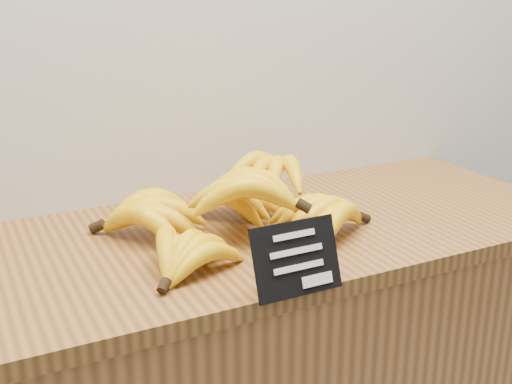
# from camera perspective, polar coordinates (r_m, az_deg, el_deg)

# --- Properties ---
(counter_top) EXTENTS (1.35, 0.54, 0.03)m
(counter_top) POSITION_cam_1_polar(r_m,az_deg,el_deg) (1.23, -1.05, -3.99)
(counter_top) COLOR brown
(counter_top) RESTS_ON counter
(chalkboard_sign) EXTENTS (0.14, 0.04, 0.11)m
(chalkboard_sign) POSITION_cam_1_polar(r_m,az_deg,el_deg) (0.97, 3.63, -5.93)
(chalkboard_sign) COLOR black
(chalkboard_sign) RESTS_ON counter_top
(banana_pile) EXTENTS (0.49, 0.40, 0.13)m
(banana_pile) POSITION_cam_1_polar(r_m,az_deg,el_deg) (1.19, -2.14, -1.23)
(banana_pile) COLOR yellow
(banana_pile) RESTS_ON counter_top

